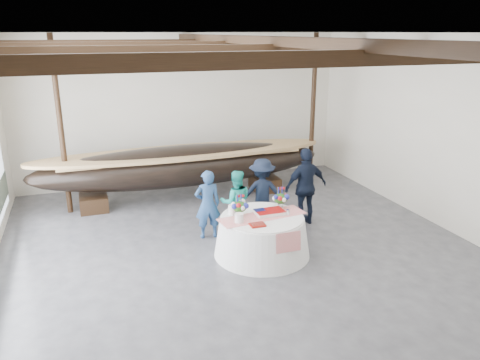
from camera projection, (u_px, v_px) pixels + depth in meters
name	position (u px, v px, depth m)	size (l,w,h in m)	color
floor	(252.00, 263.00, 9.58)	(10.00, 12.00, 0.01)	#3D3D42
wall_back	(183.00, 109.00, 14.30)	(10.00, 0.02, 4.50)	silver
wall_right	(461.00, 138.00, 10.47)	(0.02, 12.00, 4.50)	silver
ceiling	(254.00, 33.00, 8.22)	(10.00, 12.00, 0.01)	white
pavilion_structure	(240.00, 60.00, 9.04)	(9.80, 11.76, 4.50)	black
longboat_display	(183.00, 166.00, 12.95)	(8.17, 1.63, 1.53)	black
banquet_table	(262.00, 235.00, 9.83)	(2.02, 2.02, 0.86)	white
tabletop_items	(259.00, 207.00, 9.83)	(1.92, 1.05, 0.40)	red
guest_woman_blue	(208.00, 204.00, 10.55)	(0.58, 0.38, 1.60)	navy
guest_woman_teal	(236.00, 202.00, 10.80)	(0.74, 0.58, 1.52)	#21AE9E
guest_man_left	(262.00, 193.00, 11.17)	(1.09, 0.62, 1.68)	black
guest_man_right	(306.00, 187.00, 11.28)	(1.11, 0.46, 1.90)	black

